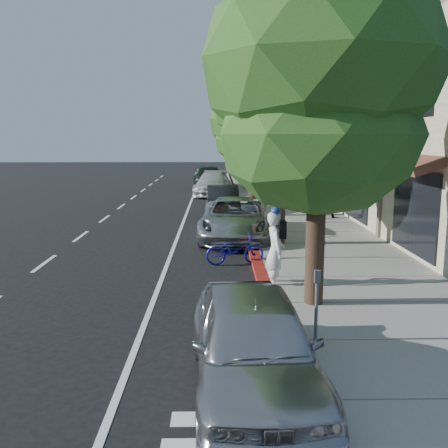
{
  "coord_description": "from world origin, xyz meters",
  "views": [
    {
      "loc": [
        -1.18,
        -12.2,
        3.66
      ],
      "look_at": [
        -0.97,
        0.91,
        1.35
      ],
      "focal_mm": 40.0,
      "sensor_mm": 36.0,
      "label": 1
    }
  ],
  "objects_px": {
    "street_tree_4": "(247,121)",
    "pedestrian": "(325,195)",
    "street_tree_1": "(282,92)",
    "near_car_a": "(254,344)",
    "street_tree_5": "(242,127)",
    "dark_sedan": "(223,201)",
    "street_tree_0": "(321,69)",
    "dark_suv_far": "(208,177)",
    "bicycle": "(235,249)",
    "cyclist": "(275,251)",
    "street_tree_2": "(263,113)",
    "white_pickup": "(213,184)",
    "silver_suv": "(235,219)",
    "street_tree_3": "(253,111)"
  },
  "relations": [
    {
      "from": "silver_suv",
      "to": "white_pickup",
      "type": "xyz_separation_m",
      "value": [
        -0.88,
        13.64,
        -0.01
      ]
    },
    {
      "from": "street_tree_0",
      "to": "pedestrian",
      "type": "distance_m",
      "value": 12.22
    },
    {
      "from": "cyclist",
      "to": "dark_suv_far",
      "type": "xyz_separation_m",
      "value": [
        -1.98,
        23.48,
        -0.1
      ]
    },
    {
      "from": "white_pickup",
      "to": "dark_sedan",
      "type": "bearing_deg",
      "value": -80.49
    },
    {
      "from": "street_tree_1",
      "to": "street_tree_2",
      "type": "xyz_separation_m",
      "value": [
        0.0,
        6.0,
        -0.37
      ]
    },
    {
      "from": "dark_suv_far",
      "to": "street_tree_1",
      "type": "bearing_deg",
      "value": -87.14
    },
    {
      "from": "street_tree_2",
      "to": "street_tree_5",
      "type": "distance_m",
      "value": 18.0
    },
    {
      "from": "dark_sedan",
      "to": "near_car_a",
      "type": "relative_size",
      "value": 0.97
    },
    {
      "from": "dark_sedan",
      "to": "dark_suv_far",
      "type": "xyz_separation_m",
      "value": [
        -0.86,
        11.97,
        0.15
      ]
    },
    {
      "from": "street_tree_4",
      "to": "street_tree_5",
      "type": "relative_size",
      "value": 1.05
    },
    {
      "from": "street_tree_5",
      "to": "dark_sedan",
      "type": "height_order",
      "value": "street_tree_5"
    },
    {
      "from": "street_tree_4",
      "to": "bicycle",
      "type": "xyz_separation_m",
      "value": [
        -1.54,
        -20.19,
        -4.21
      ]
    },
    {
      "from": "street_tree_3",
      "to": "street_tree_5",
      "type": "relative_size",
      "value": 1.09
    },
    {
      "from": "street_tree_0",
      "to": "pedestrian",
      "type": "xyz_separation_m",
      "value": [
        2.65,
        11.3,
        -3.84
      ]
    },
    {
      "from": "street_tree_0",
      "to": "dark_suv_far",
      "type": "distance_m",
      "value": 25.43
    },
    {
      "from": "street_tree_4",
      "to": "street_tree_1",
      "type": "bearing_deg",
      "value": -90.0
    },
    {
      "from": "dark_sedan",
      "to": "near_car_a",
      "type": "bearing_deg",
      "value": -90.0
    },
    {
      "from": "dark_sedan",
      "to": "street_tree_1",
      "type": "bearing_deg",
      "value": -76.55
    },
    {
      "from": "street_tree_5",
      "to": "near_car_a",
      "type": "distance_m",
      "value": 33.74
    },
    {
      "from": "street_tree_0",
      "to": "dark_suv_far",
      "type": "height_order",
      "value": "street_tree_0"
    },
    {
      "from": "street_tree_4",
      "to": "dark_sedan",
      "type": "bearing_deg",
      "value": -99.14
    },
    {
      "from": "street_tree_1",
      "to": "pedestrian",
      "type": "xyz_separation_m",
      "value": [
        2.65,
        5.3,
        -3.91
      ]
    },
    {
      "from": "silver_suv",
      "to": "street_tree_3",
      "type": "bearing_deg",
      "value": 85.36
    },
    {
      "from": "silver_suv",
      "to": "pedestrian",
      "type": "relative_size",
      "value": 2.69
    },
    {
      "from": "bicycle",
      "to": "pedestrian",
      "type": "xyz_separation_m",
      "value": [
        4.19,
        7.48,
        0.69
      ]
    },
    {
      "from": "street_tree_1",
      "to": "street_tree_3",
      "type": "relative_size",
      "value": 1.01
    },
    {
      "from": "street_tree_0",
      "to": "dark_suv_far",
      "type": "xyz_separation_m",
      "value": [
        -2.64,
        24.95,
        -4.12
      ]
    },
    {
      "from": "street_tree_0",
      "to": "bicycle",
      "type": "bearing_deg",
      "value": 111.96
    },
    {
      "from": "street_tree_4",
      "to": "silver_suv",
      "type": "xyz_separation_m",
      "value": [
        -1.4,
        -16.5,
        -3.92
      ]
    },
    {
      "from": "street_tree_1",
      "to": "dark_suv_far",
      "type": "height_order",
      "value": "street_tree_1"
    },
    {
      "from": "street_tree_4",
      "to": "dark_suv_far",
      "type": "bearing_deg",
      "value": 160.17
    },
    {
      "from": "street_tree_4",
      "to": "near_car_a",
      "type": "relative_size",
      "value": 1.78
    },
    {
      "from": "street_tree_1",
      "to": "dark_suv_far",
      "type": "xyz_separation_m",
      "value": [
        -2.64,
        18.95,
        -4.19
      ]
    },
    {
      "from": "silver_suv",
      "to": "street_tree_1",
      "type": "bearing_deg",
      "value": -44.02
    },
    {
      "from": "street_tree_4",
      "to": "dark_suv_far",
      "type": "height_order",
      "value": "street_tree_4"
    },
    {
      "from": "dark_suv_far",
      "to": "street_tree_4",
      "type": "bearing_deg",
      "value": -24.89
    },
    {
      "from": "silver_suv",
      "to": "bicycle",
      "type": "bearing_deg",
      "value": -89.18
    },
    {
      "from": "silver_suv",
      "to": "white_pickup",
      "type": "bearing_deg",
      "value": 96.64
    },
    {
      "from": "street_tree_1",
      "to": "near_car_a",
      "type": "relative_size",
      "value": 1.85
    },
    {
      "from": "street_tree_3",
      "to": "dark_sedan",
      "type": "distance_m",
      "value": 6.86
    },
    {
      "from": "street_tree_4",
      "to": "pedestrian",
      "type": "distance_m",
      "value": 13.44
    },
    {
      "from": "street_tree_4",
      "to": "cyclist",
      "type": "height_order",
      "value": "street_tree_4"
    },
    {
      "from": "white_pickup",
      "to": "street_tree_1",
      "type": "bearing_deg",
      "value": -75.47
    },
    {
      "from": "dark_sedan",
      "to": "street_tree_0",
      "type": "bearing_deg",
      "value": -83.02
    },
    {
      "from": "street_tree_1",
      "to": "street_tree_4",
      "type": "relative_size",
      "value": 1.04
    },
    {
      "from": "street_tree_4",
      "to": "white_pickup",
      "type": "xyz_separation_m",
      "value": [
        -2.28,
        -2.86,
        -3.93
      ]
    },
    {
      "from": "cyclist",
      "to": "bicycle",
      "type": "distance_m",
      "value": 2.55
    },
    {
      "from": "bicycle",
      "to": "dark_sedan",
      "type": "bearing_deg",
      "value": -7.63
    },
    {
      "from": "street_tree_4",
      "to": "dark_suv_far",
      "type": "relative_size",
      "value": 1.56
    },
    {
      "from": "street_tree_3",
      "to": "street_tree_5",
      "type": "bearing_deg",
      "value": 90.0
    }
  ]
}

